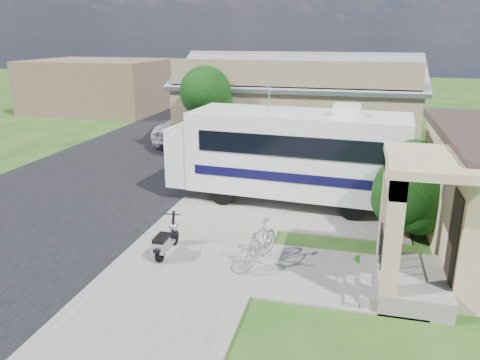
% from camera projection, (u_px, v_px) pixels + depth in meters
% --- Properties ---
extents(ground, '(120.00, 120.00, 0.00)m').
position_uv_depth(ground, '(236.00, 249.00, 13.59)').
color(ground, '#1A3E10').
extents(street_slab, '(9.00, 80.00, 0.02)m').
position_uv_depth(street_slab, '(146.00, 152.00, 24.58)').
color(street_slab, black).
rests_on(street_slab, ground).
extents(sidewalk_slab, '(4.00, 80.00, 0.06)m').
position_uv_depth(sidewalk_slab, '(267.00, 160.00, 23.06)').
color(sidewalk_slab, slate).
rests_on(sidewalk_slab, ground).
extents(driveway_slab, '(7.00, 6.00, 0.05)m').
position_uv_depth(driveway_slab, '(305.00, 201.00, 17.40)').
color(driveway_slab, slate).
rests_on(driveway_slab, ground).
extents(walk_slab, '(4.00, 3.00, 0.05)m').
position_uv_depth(walk_slab, '(339.00, 277.00, 11.96)').
color(walk_slab, slate).
rests_on(walk_slab, ground).
extents(warehouse, '(12.50, 8.40, 5.04)m').
position_uv_depth(warehouse, '(299.00, 109.00, 25.92)').
color(warehouse, '#847253').
rests_on(warehouse, ground).
extents(distant_bldg_far, '(10.00, 8.00, 4.00)m').
position_uv_depth(distant_bldg_far, '(99.00, 86.00, 37.30)').
color(distant_bldg_far, brown).
rests_on(distant_bldg_far, ground).
extents(distant_bldg_near, '(8.00, 7.00, 3.20)m').
position_uv_depth(distant_bldg_near, '(178.00, 78.00, 48.05)').
color(distant_bldg_near, '#847253').
rests_on(distant_bldg_near, ground).
extents(street_tree_a, '(2.44, 2.40, 4.58)m').
position_uv_depth(street_tree_a, '(208.00, 95.00, 21.85)').
color(street_tree_a, black).
rests_on(street_tree_a, ground).
extents(street_tree_b, '(2.44, 2.40, 4.73)m').
position_uv_depth(street_tree_b, '(254.00, 74.00, 31.06)').
color(street_tree_b, black).
rests_on(street_tree_b, ground).
extents(street_tree_c, '(2.44, 2.40, 4.42)m').
position_uv_depth(street_tree_c, '(277.00, 69.00, 39.47)').
color(street_tree_c, black).
rests_on(street_tree_c, ground).
extents(motorhome, '(8.67, 3.28, 4.36)m').
position_uv_depth(motorhome, '(289.00, 152.00, 16.92)').
color(motorhome, silver).
rests_on(motorhome, ground).
extents(shrub, '(2.51, 2.40, 3.08)m').
position_uv_depth(shrub, '(414.00, 189.00, 13.87)').
color(shrub, black).
rests_on(shrub, ground).
extents(scooter, '(0.55, 1.58, 1.04)m').
position_uv_depth(scooter, '(166.00, 241.00, 13.00)').
color(scooter, black).
rests_on(scooter, ground).
extents(bicycle, '(1.00, 2.00, 1.16)m').
position_uv_depth(bicycle, '(260.00, 245.00, 12.50)').
color(bicycle, '#AFAEB6').
rests_on(bicycle, ground).
extents(pickup_truck, '(3.14, 6.34, 1.73)m').
position_uv_depth(pickup_truck, '(195.00, 127.00, 26.72)').
color(pickup_truck, silver).
rests_on(pickup_truck, ground).
extents(van, '(2.50, 5.62, 1.60)m').
position_uv_depth(van, '(219.00, 109.00, 33.32)').
color(van, silver).
rests_on(van, ground).
extents(garden_hose, '(0.42, 0.42, 0.19)m').
position_uv_depth(garden_hose, '(362.00, 263.00, 12.55)').
color(garden_hose, '#135C12').
rests_on(garden_hose, ground).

